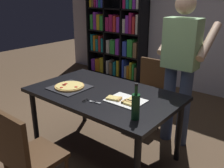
# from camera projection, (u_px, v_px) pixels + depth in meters

# --- Properties ---
(ground_plane) EXTENTS (12.00, 12.00, 0.00)m
(ground_plane) POSITION_uv_depth(u_px,v_px,m) (104.00, 152.00, 2.92)
(ground_plane) COLOR brown
(back_wall) EXTENTS (6.40, 0.10, 2.80)m
(back_wall) POSITION_uv_depth(u_px,v_px,m) (201.00, 14.00, 4.35)
(back_wall) COLOR #BCB7C6
(back_wall) RESTS_ON ground_plane
(dining_table) EXTENTS (1.60, 0.97, 0.75)m
(dining_table) POSITION_uv_depth(u_px,v_px,m) (103.00, 98.00, 2.69)
(dining_table) COLOR black
(dining_table) RESTS_ON ground_plane
(chair_near_camera) EXTENTS (0.42, 0.42, 0.90)m
(chair_near_camera) POSITION_uv_depth(u_px,v_px,m) (26.00, 153.00, 2.04)
(chair_near_camera) COLOR #472D19
(chair_near_camera) RESTS_ON ground_plane
(chair_far_side) EXTENTS (0.42, 0.42, 0.90)m
(chair_far_side) POSITION_uv_depth(u_px,v_px,m) (149.00, 88.00, 3.46)
(chair_far_side) COLOR #472D19
(chair_far_side) RESTS_ON ground_plane
(bookshelf) EXTENTS (1.40, 0.35, 1.95)m
(bookshelf) POSITION_uv_depth(u_px,v_px,m) (116.00, 34.00, 5.34)
(bookshelf) COLOR black
(bookshelf) RESTS_ON ground_plane
(person_serving_pizza) EXTENTS (0.55, 0.54, 1.75)m
(person_serving_pizza) POSITION_uv_depth(u_px,v_px,m) (181.00, 63.00, 2.83)
(person_serving_pizza) COLOR #38476B
(person_serving_pizza) RESTS_ON ground_plane
(pepperoni_pizza_on_tray) EXTENTS (0.39, 0.39, 0.04)m
(pepperoni_pizza_on_tray) POSITION_uv_depth(u_px,v_px,m) (70.00, 87.00, 2.78)
(pepperoni_pizza_on_tray) COLOR #2D2D33
(pepperoni_pizza_on_tray) RESTS_ON dining_table
(pizza_slices_on_towel) EXTENTS (0.37, 0.28, 0.03)m
(pizza_slices_on_towel) POSITION_uv_depth(u_px,v_px,m) (125.00, 101.00, 2.43)
(pizza_slices_on_towel) COLOR white
(pizza_slices_on_towel) RESTS_ON dining_table
(wine_bottle) EXTENTS (0.07, 0.07, 0.32)m
(wine_bottle) POSITION_uv_depth(u_px,v_px,m) (136.00, 106.00, 2.06)
(wine_bottle) COLOR #194723
(wine_bottle) RESTS_ON dining_table
(kitchen_scissors) EXTENTS (0.20, 0.09, 0.01)m
(kitchen_scissors) POSITION_uv_depth(u_px,v_px,m) (89.00, 101.00, 2.44)
(kitchen_scissors) COLOR silver
(kitchen_scissors) RESTS_ON dining_table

